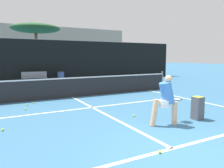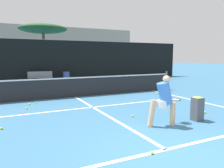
{
  "view_description": "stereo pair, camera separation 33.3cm",
  "coord_description": "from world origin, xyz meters",
  "px_view_note": "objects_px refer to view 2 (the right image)",
  "views": [
    {
      "loc": [
        -3.18,
        -2.84,
        1.91
      ],
      "look_at": [
        0.47,
        3.93,
        0.95
      ],
      "focal_mm": 35.0,
      "sensor_mm": 36.0,
      "label": 1
    },
    {
      "loc": [
        -2.89,
        -2.99,
        1.91
      ],
      "look_at": [
        0.47,
        3.93,
        0.95
      ],
      "focal_mm": 35.0,
      "sensor_mm": 36.0,
      "label": 2
    }
  ],
  "objects_px": {
    "player_practicing": "(164,99)",
    "trash_bin": "(66,77)",
    "courtside_bench": "(40,77)",
    "ball_hopper": "(197,108)",
    "parked_car": "(21,72)"
  },
  "relations": [
    {
      "from": "ball_hopper",
      "to": "parked_car",
      "type": "height_order",
      "value": "parked_car"
    },
    {
      "from": "ball_hopper",
      "to": "trash_bin",
      "type": "relative_size",
      "value": 0.85
    },
    {
      "from": "trash_bin",
      "to": "parked_car",
      "type": "xyz_separation_m",
      "value": [
        -2.9,
        4.4,
        0.2
      ]
    },
    {
      "from": "trash_bin",
      "to": "parked_car",
      "type": "distance_m",
      "value": 5.28
    },
    {
      "from": "courtside_bench",
      "to": "parked_car",
      "type": "bearing_deg",
      "value": 108.04
    },
    {
      "from": "ball_hopper",
      "to": "courtside_bench",
      "type": "bearing_deg",
      "value": 104.25
    },
    {
      "from": "player_practicing",
      "to": "trash_bin",
      "type": "bearing_deg",
      "value": 103.09
    },
    {
      "from": "ball_hopper",
      "to": "courtside_bench",
      "type": "height_order",
      "value": "courtside_bench"
    },
    {
      "from": "parked_car",
      "to": "trash_bin",
      "type": "bearing_deg",
      "value": -56.59
    },
    {
      "from": "courtside_bench",
      "to": "trash_bin",
      "type": "bearing_deg",
      "value": 6.94
    },
    {
      "from": "player_practicing",
      "to": "ball_hopper",
      "type": "height_order",
      "value": "player_practicing"
    },
    {
      "from": "player_practicing",
      "to": "courtside_bench",
      "type": "bearing_deg",
      "value": 112.44
    },
    {
      "from": "player_practicing",
      "to": "trash_bin",
      "type": "height_order",
      "value": "player_practicing"
    },
    {
      "from": "player_practicing",
      "to": "ball_hopper",
      "type": "relative_size",
      "value": 1.99
    },
    {
      "from": "courtside_bench",
      "to": "player_practicing",
      "type": "bearing_deg",
      "value": -76.23
    }
  ]
}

